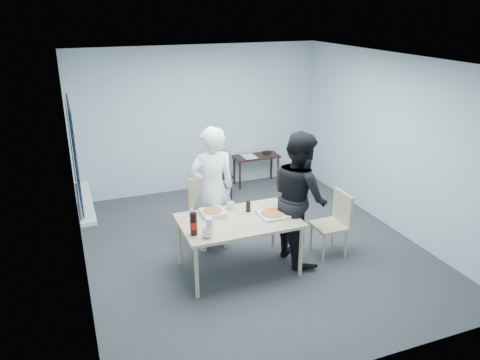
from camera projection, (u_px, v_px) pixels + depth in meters
name	position (u px, v px, depth m)	size (l,w,h in m)	color
room	(76.00, 161.00, 5.75)	(5.00, 5.00, 5.00)	#313035
dining_table	(239.00, 224.00, 5.88)	(1.48, 0.94, 0.72)	#C1B386
chair_far	(204.00, 204.00, 6.80)	(0.42, 0.42, 0.89)	#C1B386
chair_right	(335.00, 219.00, 6.33)	(0.42, 0.42, 0.89)	#C1B386
person_white	(212.00, 190.00, 6.34)	(0.65, 0.42, 1.77)	white
person_black	(299.00, 197.00, 6.09)	(0.86, 0.47, 1.77)	black
side_table	(256.00, 160.00, 8.81)	(0.86, 0.38, 0.57)	black
stool	(221.00, 180.00, 8.06)	(0.36, 0.36, 0.50)	black
backpack	(221.00, 164.00, 7.94)	(0.29, 0.21, 0.41)	slate
pizza_box_a	(212.00, 213.00, 5.95)	(0.29, 0.29, 0.07)	silver
pizza_box_b	(273.00, 214.00, 5.94)	(0.35, 0.35, 0.05)	silver
mug_a	(207.00, 233.00, 5.39)	(0.12, 0.12, 0.10)	white
mug_b	(231.00, 205.00, 6.14)	(0.10, 0.10, 0.09)	white
cola_glass	(248.00, 206.00, 6.05)	(0.06, 0.06, 0.14)	black
soda_bottle	(194.00, 224.00, 5.43)	(0.09, 0.09, 0.28)	black
plastic_cups	(210.00, 226.00, 5.45)	(0.09, 0.09, 0.20)	silver
rubber_band	(263.00, 225.00, 5.69)	(0.05, 0.05, 0.00)	red
papers	(249.00, 156.00, 8.72)	(0.24, 0.33, 0.01)	white
black_box	(267.00, 153.00, 8.86)	(0.13, 0.09, 0.06)	black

